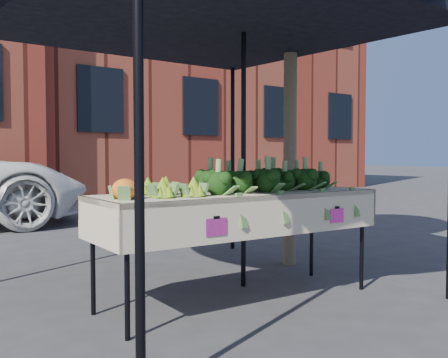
# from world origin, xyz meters

# --- Properties ---
(ground) EXTENTS (90.00, 90.00, 0.00)m
(ground) POSITION_xyz_m (0.00, 0.00, 0.00)
(ground) COLOR #303032
(table) EXTENTS (2.45, 0.96, 0.90)m
(table) POSITION_xyz_m (-0.17, -0.10, 0.45)
(table) COLOR beige
(table) RESTS_ON ground
(canopy) EXTENTS (3.16, 3.16, 2.74)m
(canopy) POSITION_xyz_m (-0.18, 0.32, 1.37)
(canopy) COLOR black
(canopy) RESTS_ON ground
(broccoli_heap) EXTENTS (1.37, 0.57, 0.26)m
(broccoli_heap) POSITION_xyz_m (0.11, -0.08, 1.03)
(broccoli_heap) COLOR black
(broccoli_heap) RESTS_ON table
(romanesco_cluster) EXTENTS (0.43, 0.57, 0.20)m
(romanesco_cluster) POSITION_xyz_m (-0.83, -0.07, 1.00)
(romanesco_cluster) COLOR #80AC22
(romanesco_cluster) RESTS_ON table
(cauliflower_pair) EXTENTS (0.20, 0.20, 0.18)m
(cauliflower_pair) POSITION_xyz_m (-1.22, -0.15, 0.99)
(cauliflower_pair) COLOR orange
(cauliflower_pair) RESTS_ON table
(street_tree) EXTENTS (2.09, 2.09, 4.12)m
(street_tree) POSITION_xyz_m (1.17, 0.64, 2.06)
(street_tree) COLOR #1E4C14
(street_tree) RESTS_ON ground
(building_right) EXTENTS (12.00, 8.00, 8.50)m
(building_right) POSITION_xyz_m (7.00, 12.50, 4.25)
(building_right) COLOR maroon
(building_right) RESTS_ON ground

